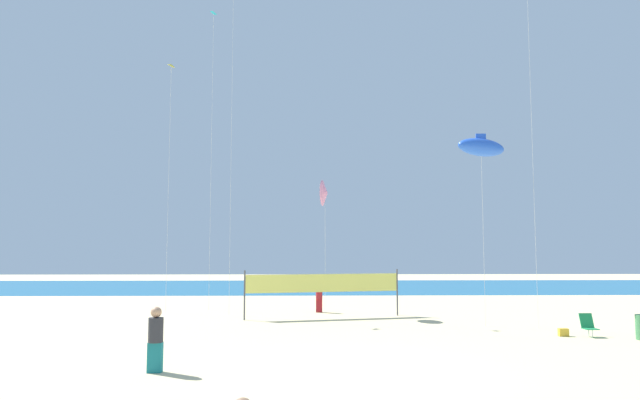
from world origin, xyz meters
The scene contains 11 objects.
ground_plane centered at (0.00, 0.00, 0.00)m, with size 120.00×120.00×0.00m, color beige.
ocean_band centered at (0.00, 35.51, 0.00)m, with size 120.00×20.00×0.01m, color #1E6B99.
beachgoer_charcoal_shirt centered at (-5.98, -0.16, 0.97)m, with size 0.42×0.42×1.82m.
beachgoer_maroon_shirt centered at (-1.08, 14.63, 0.84)m, with size 0.36×0.36×1.57m.
folding_beach_chair centered at (9.41, 5.96, 0.47)m, with size 0.52×0.65×0.89m.
volleyball_net centered at (-0.91, 12.23, 1.63)m, with size 7.83×1.78×2.40m.
beach_handbag centered at (8.44, 6.04, 0.15)m, with size 0.38×0.19×0.31m, color gold.
kite_blue_inflatable centered at (6.27, 8.99, 8.11)m, with size 2.49×1.33×8.75m.
kite_cyan_diamond centered at (-7.33, 16.10, 15.88)m, with size 0.38×0.38×17.62m.
kite_yellow_diamond centered at (-9.47, 14.90, 13.17)m, with size 0.53×0.52×13.99m.
kite_pink_delta centered at (-0.78, 13.67, 6.44)m, with size 0.62×1.43×7.15m.
Camera 1 is at (-1.68, -16.29, 3.46)m, focal length 31.44 mm.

